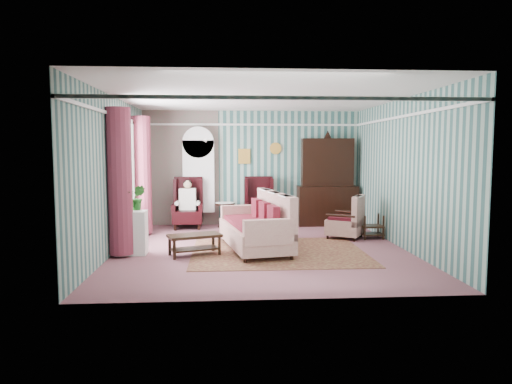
{
  "coord_description": "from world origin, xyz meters",
  "views": [
    {
      "loc": [
        -0.67,
        -8.65,
        1.91
      ],
      "look_at": [
        -0.06,
        0.6,
        1.05
      ],
      "focal_mm": 32.0,
      "sensor_mm": 36.0,
      "label": 1
    }
  ],
  "objects": [
    {
      "name": "plant_stand",
      "position": [
        -2.4,
        -0.3,
        0.4
      ],
      "size": [
        0.55,
        0.35,
        0.8
      ],
      "primitive_type": "cube",
      "color": "white",
      "rests_on": "floor"
    },
    {
      "name": "bookcase",
      "position": [
        -1.35,
        2.84,
        1.12
      ],
      "size": [
        0.8,
        0.28,
        2.24
      ],
      "primitive_type": "cube",
      "color": "silver",
      "rests_on": "floor"
    },
    {
      "name": "potted_plant_b",
      "position": [
        -2.29,
        -0.15,
        1.03
      ],
      "size": [
        0.26,
        0.21,
        0.46
      ],
      "primitive_type": "imported",
      "rotation": [
        0.0,
        0.0,
        -0.03
      ],
      "color": "#184C1C",
      "rests_on": "plant_stand"
    },
    {
      "name": "sofa",
      "position": [
        -0.13,
        -0.05,
        0.53
      ],
      "size": [
        1.5,
        2.39,
        1.06
      ],
      "primitive_type": "cube",
      "rotation": [
        0.0,
        0.0,
        1.76
      ],
      "color": "beige",
      "rests_on": "floor"
    },
    {
      "name": "wingback_right",
      "position": [
        0.15,
        2.45,
        0.62
      ],
      "size": [
        0.76,
        0.8,
        1.25
      ],
      "primitive_type": "cube",
      "color": "black",
      "rests_on": "floor"
    },
    {
      "name": "potted_plant_c",
      "position": [
        -2.45,
        -0.27,
        0.99
      ],
      "size": [
        0.25,
        0.25,
        0.38
      ],
      "primitive_type": "imported",
      "rotation": [
        0.0,
        0.0,
        -0.21
      ],
      "color": "#23571B",
      "rests_on": "plant_stand"
    },
    {
      "name": "floor",
      "position": [
        0.0,
        0.0,
        0.0
      ],
      "size": [
        6.0,
        6.0,
        0.0
      ],
      "primitive_type": "plane",
      "color": "#804A54",
      "rests_on": "ground"
    },
    {
      "name": "floral_armchair",
      "position": [
        1.9,
        0.98,
        0.52
      ],
      "size": [
        1.13,
        1.1,
        1.03
      ],
      "primitive_type": "cube",
      "rotation": [
        0.0,
        0.0,
        1.03
      ],
      "color": "beige",
      "rests_on": "floor"
    },
    {
      "name": "wingback_left",
      "position": [
        -1.6,
        2.45,
        0.62
      ],
      "size": [
        0.76,
        0.8,
        1.25
      ],
      "primitive_type": "cube",
      "color": "black",
      "rests_on": "floor"
    },
    {
      "name": "room_shell",
      "position": [
        -0.62,
        0.18,
        2.01
      ],
      "size": [
        5.53,
        6.02,
        2.91
      ],
      "color": "#335D58",
      "rests_on": "ground"
    },
    {
      "name": "round_side_table",
      "position": [
        -0.7,
        2.6,
        0.3
      ],
      "size": [
        0.5,
        0.5,
        0.6
      ],
      "primitive_type": "cylinder",
      "color": "black",
      "rests_on": "floor"
    },
    {
      "name": "rug",
      "position": [
        0.3,
        -0.3,
        0.01
      ],
      "size": [
        3.2,
        2.6,
        0.01
      ],
      "primitive_type": "cube",
      "color": "#4B1A19",
      "rests_on": "floor"
    },
    {
      "name": "seated_woman",
      "position": [
        -1.6,
        2.45,
        0.59
      ],
      "size": [
        0.44,
        0.4,
        1.18
      ],
      "primitive_type": null,
      "color": "white",
      "rests_on": "floor"
    },
    {
      "name": "dresser_hutch",
      "position": [
        1.9,
        2.72,
        1.18
      ],
      "size": [
        1.5,
        0.56,
        2.36
      ],
      "primitive_type": "cube",
      "color": "black",
      "rests_on": "floor"
    },
    {
      "name": "potted_plant_a",
      "position": [
        -2.46,
        -0.44,
        0.99
      ],
      "size": [
        0.41,
        0.38,
        0.39
      ],
      "primitive_type": "imported",
      "rotation": [
        0.0,
        0.0,
        -0.24
      ],
      "color": "#23581B",
      "rests_on": "plant_stand"
    },
    {
      "name": "nest_table",
      "position": [
        2.47,
        0.9,
        0.27
      ],
      "size": [
        0.45,
        0.38,
        0.54
      ],
      "primitive_type": "cube",
      "color": "black",
      "rests_on": "floor"
    },
    {
      "name": "coffee_table",
      "position": [
        -1.25,
        -0.44,
        0.19
      ],
      "size": [
        1.04,
        0.74,
        0.39
      ],
      "primitive_type": "cube",
      "rotation": [
        0.0,
        0.0,
        0.34
      ],
      "color": "black",
      "rests_on": "floor"
    }
  ]
}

